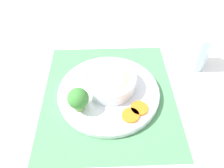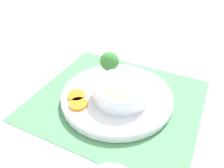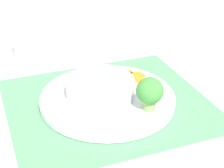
# 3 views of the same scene
# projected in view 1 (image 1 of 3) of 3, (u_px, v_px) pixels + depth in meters

# --- Properties ---
(ground_plane) EXTENTS (4.00, 4.00, 0.00)m
(ground_plane) POSITION_uv_depth(u_px,v_px,m) (109.00, 95.00, 0.68)
(ground_plane) COLOR white
(placemat) EXTENTS (0.42, 0.47, 0.00)m
(placemat) POSITION_uv_depth(u_px,v_px,m) (109.00, 94.00, 0.68)
(placemat) COLOR #4C8C59
(placemat) RESTS_ON ground_plane
(plate) EXTENTS (0.31, 0.31, 0.02)m
(plate) POSITION_uv_depth(u_px,v_px,m) (109.00, 92.00, 0.67)
(plate) COLOR silver
(plate) RESTS_ON placemat
(bowl) EXTENTS (0.16, 0.16, 0.05)m
(bowl) POSITION_uv_depth(u_px,v_px,m) (111.00, 81.00, 0.66)
(bowl) COLOR silver
(bowl) RESTS_ON plate
(broccoli_floret) EXTENTS (0.06, 0.06, 0.08)m
(broccoli_floret) POSITION_uv_depth(u_px,v_px,m) (78.00, 99.00, 0.59)
(broccoli_floret) COLOR #759E51
(broccoli_floret) RESTS_ON plate
(carrot_slice_near) EXTENTS (0.05, 0.05, 0.01)m
(carrot_slice_near) POSITION_uv_depth(u_px,v_px,m) (130.00, 115.00, 0.60)
(carrot_slice_near) COLOR orange
(carrot_slice_near) RESTS_ON plate
(carrot_slice_middle) EXTENTS (0.05, 0.05, 0.01)m
(carrot_slice_middle) POSITION_uv_depth(u_px,v_px,m) (139.00, 108.00, 0.62)
(carrot_slice_middle) COLOR orange
(carrot_slice_middle) RESTS_ON plate
(water_glass) EXTENTS (0.08, 0.08, 0.13)m
(water_glass) POSITION_uv_depth(u_px,v_px,m) (196.00, 53.00, 0.73)
(water_glass) COLOR silver
(water_glass) RESTS_ON ground_plane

